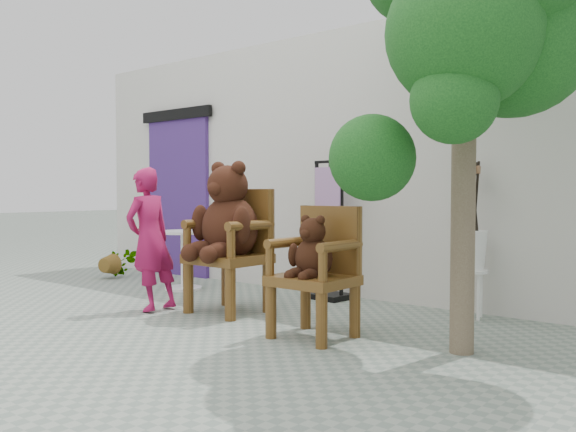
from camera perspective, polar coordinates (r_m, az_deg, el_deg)
The scene contains 10 objects.
ground_plane at distance 4.90m, azimuth -10.41°, elevation -11.61°, with size 60.00×60.00×0.00m, color gray.
back_wall at distance 7.16m, azimuth 8.90°, elevation 4.87°, with size 9.00×1.00×3.00m, color silver.
doorway at distance 8.71m, azimuth -10.22°, elevation 2.19°, with size 1.40×0.11×2.33m.
chair_big at distance 5.93m, azimuth -5.55°, elevation -1.04°, with size 0.70×0.77×1.47m.
chair_small at distance 4.92m, azimuth 2.70°, elevation -4.24°, with size 0.60×0.55×1.06m.
person at distance 6.18m, azimuth -12.75°, elevation -2.13°, with size 0.51×0.34×1.41m, color #9C1347.
cafe_table at distance 7.42m, azimuth -9.78°, elevation -3.41°, with size 0.60×0.60×0.70m.
display_stand at distance 6.68m, azimuth 3.82°, elevation -2.78°, with size 0.48×0.39×1.51m.
stool_bucket at distance 5.89m, azimuth 16.72°, elevation -2.98°, with size 0.32×0.32×1.45m.
potted_plant at distance 8.62m, azimuth -15.74°, elevation -4.03°, with size 0.43×0.37×0.47m, color #103B14.
Camera 1 is at (3.64, -3.06, 1.17)m, focal length 38.00 mm.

